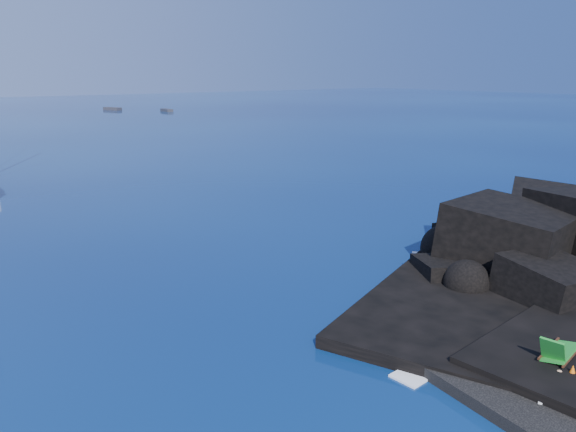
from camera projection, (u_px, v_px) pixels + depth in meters
The scene contains 9 objects.
ground at pixel (490, 427), 13.77m from camera, with size 400.00×400.00×0.00m, color #030B35.
beach at pixel (565, 363), 16.76m from camera, with size 8.50×6.00×0.70m, color black.
surf_foam at pixel (451, 310), 20.54m from camera, with size 10.00×8.00×0.06m, color white, non-canonical shape.
deck_chair at pixel (562, 345), 15.90m from camera, with size 1.76×0.77×1.21m, color #1D8327, non-canonical shape.
towel at pixel (558, 388), 14.77m from camera, with size 1.94×0.92×0.05m, color white.
sunbather at pixel (559, 383), 14.73m from camera, with size 1.85×0.47×0.26m, color tan, non-canonical shape.
marker_cone at pixel (572, 373), 15.06m from camera, with size 0.33×0.33×0.50m, color orange.
distant_boat_a at pixel (113, 110), 124.28m from camera, with size 1.43×4.60×0.61m, color #2D2B31.
distant_boat_b at pixel (167, 112), 119.98m from camera, with size 1.30×4.17×0.56m, color #2B2B31.
Camera 1 is at (-11.17, -6.67, 8.48)m, focal length 35.00 mm.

